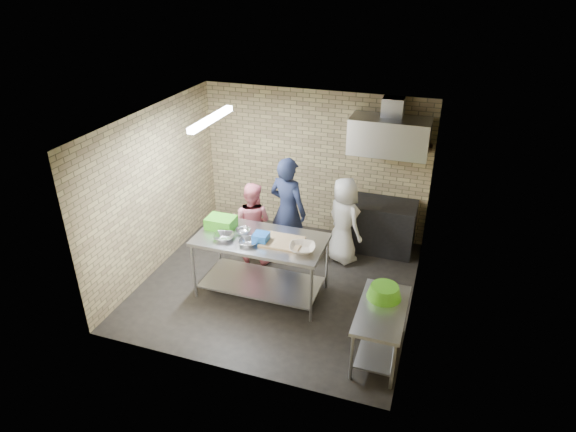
# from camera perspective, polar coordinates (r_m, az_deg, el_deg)

# --- Properties ---
(floor) EXTENTS (4.20, 4.20, 0.00)m
(floor) POSITION_cam_1_polar(r_m,az_deg,el_deg) (8.12, -1.13, -7.74)
(floor) COLOR black
(floor) RESTS_ON ground
(ceiling) EXTENTS (4.20, 4.20, 0.00)m
(ceiling) POSITION_cam_1_polar(r_m,az_deg,el_deg) (6.93, -1.34, 10.85)
(ceiling) COLOR black
(ceiling) RESTS_ON ground
(back_wall) EXTENTS (4.20, 0.06, 2.70)m
(back_wall) POSITION_cam_1_polar(r_m,az_deg,el_deg) (9.17, 3.03, 6.10)
(back_wall) COLOR tan
(back_wall) RESTS_ON ground
(front_wall) EXTENTS (4.20, 0.06, 2.70)m
(front_wall) POSITION_cam_1_polar(r_m,az_deg,el_deg) (5.85, -7.94, -7.51)
(front_wall) COLOR tan
(front_wall) RESTS_ON ground
(left_wall) EXTENTS (0.06, 4.00, 2.70)m
(left_wall) POSITION_cam_1_polar(r_m,az_deg,el_deg) (8.31, -14.99, 2.86)
(left_wall) COLOR tan
(left_wall) RESTS_ON ground
(right_wall) EXTENTS (0.06, 4.00, 2.70)m
(right_wall) POSITION_cam_1_polar(r_m,az_deg,el_deg) (7.07, 15.01, -1.65)
(right_wall) COLOR tan
(right_wall) RESTS_ON ground
(prep_table) EXTENTS (1.96, 0.98, 0.98)m
(prep_table) POSITION_cam_1_polar(r_m,az_deg,el_deg) (7.66, -3.09, -5.75)
(prep_table) COLOR silver
(prep_table) RESTS_ON floor
(side_counter) EXTENTS (0.60, 1.20, 0.75)m
(side_counter) POSITION_cam_1_polar(r_m,az_deg,el_deg) (6.71, 10.51, -12.95)
(side_counter) COLOR silver
(side_counter) RESTS_ON floor
(stove) EXTENTS (1.20, 0.70, 0.90)m
(stove) POSITION_cam_1_polar(r_m,az_deg,el_deg) (8.99, 10.57, -1.12)
(stove) COLOR black
(stove) RESTS_ON floor
(range_hood) EXTENTS (1.30, 0.60, 0.60)m
(range_hood) POSITION_cam_1_polar(r_m,az_deg,el_deg) (8.40, 11.58, 8.99)
(range_hood) COLOR silver
(range_hood) RESTS_ON back_wall
(hood_duct) EXTENTS (0.35, 0.30, 0.30)m
(hood_duct) POSITION_cam_1_polar(r_m,az_deg,el_deg) (8.42, 12.02, 12.19)
(hood_duct) COLOR #A5A8AD
(hood_duct) RESTS_ON back_wall
(wall_shelf) EXTENTS (0.80, 0.20, 0.04)m
(wall_shelf) POSITION_cam_1_polar(r_m,az_deg,el_deg) (8.61, 13.64, 7.95)
(wall_shelf) COLOR #3F2B19
(wall_shelf) RESTS_ON back_wall
(fluorescent_fixture) EXTENTS (0.10, 1.25, 0.08)m
(fluorescent_fixture) POSITION_cam_1_polar(r_m,az_deg,el_deg) (7.34, -8.83, 10.99)
(fluorescent_fixture) COLOR white
(fluorescent_fixture) RESTS_ON ceiling
(green_crate) EXTENTS (0.43, 0.33, 0.17)m
(green_crate) POSITION_cam_1_polar(r_m,az_deg,el_deg) (7.72, -7.71, -0.74)
(green_crate) COLOR green
(green_crate) RESTS_ON prep_table
(blue_tub) EXTENTS (0.22, 0.22, 0.14)m
(blue_tub) POSITION_cam_1_polar(r_m,az_deg,el_deg) (7.27, -3.12, -2.53)
(blue_tub) COLOR blue
(blue_tub) RESTS_ON prep_table
(cutting_board) EXTENTS (0.60, 0.46, 0.03)m
(cutting_board) POSITION_cam_1_polar(r_m,az_deg,el_deg) (7.27, -0.68, -2.98)
(cutting_board) COLOR tan
(cutting_board) RESTS_ON prep_table
(mixing_bowl_a) EXTENTS (0.37, 0.37, 0.07)m
(mixing_bowl_a) POSITION_cam_1_polar(r_m,az_deg,el_deg) (7.41, -7.36, -2.42)
(mixing_bowl_a) COLOR #ABADB2
(mixing_bowl_a) RESTS_ON prep_table
(mixing_bowl_b) EXTENTS (0.28, 0.28, 0.07)m
(mixing_bowl_b) POSITION_cam_1_polar(r_m,az_deg,el_deg) (7.53, -5.18, -1.78)
(mixing_bowl_b) COLOR silver
(mixing_bowl_b) RESTS_ON prep_table
(mixing_bowl_c) EXTENTS (0.34, 0.34, 0.07)m
(mixing_bowl_c) POSITION_cam_1_polar(r_m,az_deg,el_deg) (7.25, -4.57, -3.03)
(mixing_bowl_c) COLOR silver
(mixing_bowl_c) RESTS_ON prep_table
(ceramic_bowl) EXTENTS (0.45, 0.45, 0.09)m
(ceramic_bowl) POSITION_cam_1_polar(r_m,az_deg,el_deg) (7.06, 1.66, -3.74)
(ceramic_bowl) COLOR beige
(ceramic_bowl) RESTS_ON prep_table
(green_basin) EXTENTS (0.46, 0.46, 0.17)m
(green_basin) POSITION_cam_1_polar(r_m,az_deg,el_deg) (6.63, 11.03, -8.53)
(green_basin) COLOR #59C626
(green_basin) RESTS_ON side_counter
(bottle_green) EXTENTS (0.06, 0.06, 0.15)m
(bottle_green) POSITION_cam_1_polar(r_m,az_deg,el_deg) (8.57, 14.71, 8.41)
(bottle_green) COLOR green
(bottle_green) RESTS_ON wall_shelf
(man_navy) EXTENTS (0.79, 0.63, 1.89)m
(man_navy) POSITION_cam_1_polar(r_m,az_deg,el_deg) (8.27, -0.02, 0.59)
(man_navy) COLOR black
(man_navy) RESTS_ON floor
(woman_pink) EXTENTS (0.71, 0.56, 1.44)m
(woman_pink) POSITION_cam_1_polar(r_m,az_deg,el_deg) (8.40, -4.17, -0.76)
(woman_pink) COLOR pink
(woman_pink) RESTS_ON floor
(woman_white) EXTENTS (0.88, 0.85, 1.53)m
(woman_white) POSITION_cam_1_polar(r_m,az_deg,el_deg) (8.41, 6.44, -0.51)
(woman_white) COLOR white
(woman_white) RESTS_ON floor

